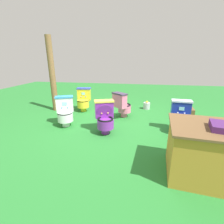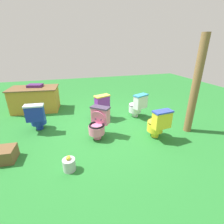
# 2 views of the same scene
# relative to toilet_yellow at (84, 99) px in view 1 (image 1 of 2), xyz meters

# --- Properties ---
(ground) EXTENTS (14.00, 14.00, 0.00)m
(ground) POSITION_rel_toilet_yellow_xyz_m (-1.15, 0.89, -0.37)
(ground) COLOR #26752D
(toilet_yellow) EXTENTS (0.45, 0.53, 0.73)m
(toilet_yellow) POSITION_rel_toilet_yellow_xyz_m (0.00, 0.00, 0.00)
(toilet_yellow) COLOR yellow
(toilet_yellow) RESTS_ON ground
(toilet_pink) EXTENTS (0.63, 0.64, 0.73)m
(toilet_pink) POSITION_rel_toilet_yellow_xyz_m (-1.30, 0.43, 0.00)
(toilet_pink) COLOR pink
(toilet_pink) RESTS_ON ground
(toilet_white) EXTENTS (0.56, 0.61, 0.73)m
(toilet_white) POSITION_rel_toilet_yellow_xyz_m (0.05, 1.23, 0.00)
(toilet_white) COLOR white
(toilet_white) RESTS_ON ground
(toilet_blue) EXTENTS (0.45, 0.52, 0.73)m
(toilet_blue) POSITION_rel_toilet_yellow_xyz_m (-2.70, 1.18, 0.00)
(toilet_blue) COLOR #192D9E
(toilet_blue) RESTS_ON ground
(toilet_purple) EXTENTS (0.54, 0.60, 0.73)m
(toilet_purple) POSITION_rel_toilet_yellow_xyz_m (-1.02, 1.47, 0.00)
(toilet_purple) COLOR purple
(toilet_purple) RESTS_ON ground
(vendor_table) EXTENTS (1.55, 1.02, 0.85)m
(vendor_table) POSITION_rel_toilet_yellow_xyz_m (-2.92, 2.69, 0.02)
(vendor_table) COLOR #B7842D
(vendor_table) RESTS_ON ground
(wooden_post) EXTENTS (0.18, 0.18, 2.27)m
(wooden_post) POSITION_rel_toilet_yellow_xyz_m (0.94, 0.09, 0.77)
(wooden_post) COLOR brown
(wooden_post) RESTS_ON ground
(small_crate) EXTENTS (0.37, 0.39, 0.26)m
(small_crate) POSITION_rel_toilet_yellow_xyz_m (-3.15, 0.08, -0.24)
(small_crate) COLOR brown
(small_crate) RESTS_ON ground
(lemon_bucket) EXTENTS (0.22, 0.22, 0.28)m
(lemon_bucket) POSITION_rel_toilet_yellow_xyz_m (-2.02, -0.52, -0.25)
(lemon_bucket) COLOR #B7B7BF
(lemon_bucket) RESTS_ON ground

